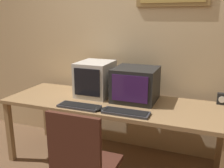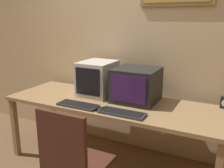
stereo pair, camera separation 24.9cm
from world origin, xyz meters
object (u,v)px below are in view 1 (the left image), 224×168
object	(u,v)px
monitor_right	(136,84)
mouse_far_corner	(98,109)
mouse_near_keyboard	(105,109)
desk_clock	(222,99)
keyboard_main	(79,106)
keyboard_side	(126,112)
monitor_left	(95,79)

from	to	relation	value
monitor_right	mouse_far_corner	world-z (taller)	monitor_right
mouse_near_keyboard	desk_clock	world-z (taller)	desk_clock
keyboard_main	mouse_near_keyboard	bearing A→B (deg)	-1.74
monitor_right	desk_clock	distance (m)	0.86
keyboard_side	desk_clock	world-z (taller)	desk_clock
monitor_left	mouse_near_keyboard	world-z (taller)	monitor_left
mouse_near_keyboard	desk_clock	xyz separation A→B (m)	(1.00, 0.59, 0.04)
keyboard_main	mouse_near_keyboard	world-z (taller)	mouse_near_keyboard
monitor_left	desk_clock	bearing A→B (deg)	7.58
desk_clock	keyboard_side	bearing A→B (deg)	-144.14
desk_clock	mouse_near_keyboard	bearing A→B (deg)	-149.52
mouse_far_corner	desk_clock	size ratio (longest dim) A/B	0.94
mouse_near_keyboard	mouse_far_corner	world-z (taller)	same
mouse_near_keyboard	mouse_far_corner	distance (m)	0.06
keyboard_main	desk_clock	world-z (taller)	desk_clock
keyboard_side	mouse_near_keyboard	size ratio (longest dim) A/B	3.94
monitor_left	keyboard_side	distance (m)	0.66
monitor_right	mouse_far_corner	distance (m)	0.50
monitor_left	mouse_far_corner	size ratio (longest dim) A/B	3.87
keyboard_side	desk_clock	bearing A→B (deg)	35.86
keyboard_side	mouse_near_keyboard	world-z (taller)	mouse_near_keyboard
monitor_left	monitor_right	xyz separation A→B (m)	(0.46, -0.01, -0.02)
mouse_near_keyboard	desk_clock	size ratio (longest dim) A/B	0.94
monitor_right	desk_clock	xyz separation A→B (m)	(0.83, 0.18, -0.11)
mouse_near_keyboard	mouse_far_corner	xyz separation A→B (m)	(-0.06, 0.00, -0.00)
monitor_left	mouse_far_corner	bearing A→B (deg)	-62.02
monitor_right	mouse_far_corner	size ratio (longest dim) A/B	4.05
keyboard_main	desk_clock	size ratio (longest dim) A/B	3.59
mouse_far_corner	monitor_left	bearing A→B (deg)	117.98
monitor_right	keyboard_main	bearing A→B (deg)	-137.43
monitor_right	desk_clock	world-z (taller)	monitor_right
mouse_far_corner	desk_clock	bearing A→B (deg)	29.02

